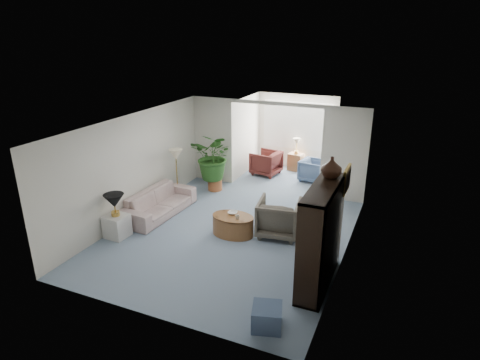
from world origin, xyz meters
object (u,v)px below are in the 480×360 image
at_px(end_table, 117,226).
at_px(cabinet_urn, 332,167).
at_px(sunroom_chair_blue, 313,170).
at_px(sunroom_table, 296,162).
at_px(wingback_chair, 279,217).
at_px(coffee_bowl, 233,213).
at_px(side_table_dark, 313,223).
at_px(plant_pot, 215,184).
at_px(ottoman, 267,317).
at_px(table_lamp, 114,201).
at_px(sunroom_chair_maroon, 266,163).
at_px(sofa, 159,203).
at_px(entertainment_cabinet, 321,237).
at_px(framed_picture, 347,180).
at_px(coffee_table, 233,225).
at_px(coffee_cup, 237,217).
at_px(floor_lamp, 176,155).

distance_m(end_table, cabinet_urn, 4.84).
height_order(sunroom_chair_blue, sunroom_table, sunroom_chair_blue).
bearing_deg(wingback_chair, coffee_bowl, 8.70).
xyz_separation_m(end_table, side_table_dark, (3.92, 1.80, 0.03)).
height_order(end_table, wingback_chair, wingback_chair).
bearing_deg(coffee_bowl, plant_pot, 125.33).
bearing_deg(end_table, sunroom_table, 68.55).
height_order(coffee_bowl, ottoman, coffee_bowl).
xyz_separation_m(table_lamp, sunroom_chair_maroon, (1.58, 5.19, -0.48)).
relative_size(sofa, entertainment_cabinet, 1.14).
xyz_separation_m(sofa, sunroom_chair_blue, (2.88, 3.84, 0.02)).
bearing_deg(framed_picture, side_table_dark, 132.04).
xyz_separation_m(framed_picture, sofa, (-4.49, 0.41, -1.39)).
distance_m(sofa, table_lamp, 1.47).
distance_m(sunroom_chair_maroon, sunroom_table, 1.07).
bearing_deg(cabinet_urn, ottoman, -102.63).
bearing_deg(sofa, table_lamp, 174.34).
bearing_deg(end_table, side_table_dark, 24.60).
distance_m(end_table, sunroom_chair_maroon, 5.43).
height_order(coffee_table, plant_pot, coffee_table).
relative_size(framed_picture, wingback_chair, 0.55).
bearing_deg(cabinet_urn, wingback_chair, 141.64).
height_order(table_lamp, sunroom_table, table_lamp).
relative_size(sofa, sunroom_chair_blue, 2.94).
height_order(table_lamp, cabinet_urn, cabinet_urn).
bearing_deg(coffee_table, coffee_bowl, 116.57).
bearing_deg(coffee_bowl, sunroom_chair_maroon, 99.43).
bearing_deg(coffee_table, ottoman, -55.95).
relative_size(entertainment_cabinet, sunroom_chair_maroon, 2.26).
bearing_deg(sunroom_chair_maroon, sofa, -10.72).
distance_m(sofa, entertainment_cabinet, 4.51).
distance_m(coffee_cup, side_table_dark, 1.69).
bearing_deg(side_table_dark, cabinet_urn, -67.19).
distance_m(table_lamp, plant_pot, 3.50).
height_order(coffee_cup, sunroom_chair_maroon, sunroom_chair_maroon).
xyz_separation_m(wingback_chair, plant_pot, (-2.51, 1.86, -0.26)).
bearing_deg(cabinet_urn, framed_picture, 61.73).
bearing_deg(plant_pot, floor_lamp, -121.55).
bearing_deg(wingback_chair, plant_pot, -44.88).
relative_size(entertainment_cabinet, cabinet_urn, 4.89).
xyz_separation_m(framed_picture, wingback_chair, (-1.47, 0.55, -1.28)).
xyz_separation_m(coffee_table, entertainment_cabinet, (2.16, -1.08, 0.70)).
xyz_separation_m(framed_picture, plant_pot, (-3.97, 2.41, -1.54)).
distance_m(end_table, floor_lamp, 2.56).
bearing_deg(coffee_table, framed_picture, -3.67).
xyz_separation_m(sofa, ottoman, (3.82, -2.80, -0.13)).
relative_size(framed_picture, sunroom_table, 0.90).
bearing_deg(floor_lamp, coffee_bowl, -28.44).
distance_m(floor_lamp, plant_pot, 1.60).
bearing_deg(sofa, coffee_cup, -96.15).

